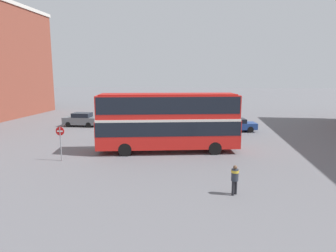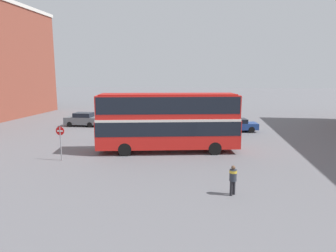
{
  "view_description": "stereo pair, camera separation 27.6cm",
  "coord_description": "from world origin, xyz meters",
  "views": [
    {
      "loc": [
        3.46,
        -23.51,
        6.19
      ],
      "look_at": [
        0.39,
        -0.1,
        2.12
      ],
      "focal_mm": 32.0,
      "sensor_mm": 36.0,
      "label": 1
    },
    {
      "loc": [
        3.73,
        -23.47,
        6.19
      ],
      "look_at": [
        0.39,
        -0.1,
        2.12
      ],
      "focal_mm": 32.0,
      "sensor_mm": 36.0,
      "label": 2
    }
  ],
  "objects": [
    {
      "name": "ground_plane",
      "position": [
        0.0,
        0.0,
        0.0
      ],
      "size": [
        240.0,
        240.0,
        0.0
      ],
      "primitive_type": "plane",
      "color": "slate"
    },
    {
      "name": "double_decker_bus",
      "position": [
        0.39,
        -0.1,
        2.7
      ],
      "size": [
        11.53,
        4.62,
        4.7
      ],
      "rotation": [
        0.0,
        0.0,
        0.19
      ],
      "color": "red",
      "rests_on": "ground_plane"
    },
    {
      "name": "pedestrian_foreground",
      "position": [
        4.97,
        -8.41,
        0.98
      ],
      "size": [
        0.55,
        0.55,
        1.59
      ],
      "rotation": [
        0.0,
        0.0,
        2.45
      ],
      "color": "#232328",
      "rests_on": "ground_plane"
    },
    {
      "name": "parked_car_kerb_near",
      "position": [
        -11.58,
        10.55,
        0.82
      ],
      "size": [
        4.07,
        1.94,
        1.64
      ],
      "rotation": [
        0.0,
        0.0,
        3.16
      ],
      "color": "slate",
      "rests_on": "ground_plane"
    },
    {
      "name": "parked_car_kerb_far",
      "position": [
        6.67,
        9.55,
        0.74
      ],
      "size": [
        4.47,
        2.47,
        1.43
      ],
      "rotation": [
        0.0,
        0.0,
        0.18
      ],
      "color": "navy",
      "rests_on": "ground_plane"
    },
    {
      "name": "no_entry_sign",
      "position": [
        -6.94,
        -3.68,
        1.69
      ],
      "size": [
        0.63,
        0.08,
        2.51
      ],
      "color": "gray",
      "rests_on": "ground_plane"
    }
  ]
}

